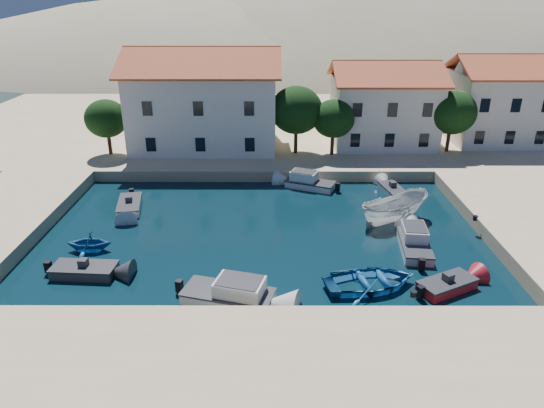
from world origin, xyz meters
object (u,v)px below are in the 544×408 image
Objects in this scene: cabin_cruiser_south at (228,294)px; boat_east at (393,222)px; building_mid at (383,102)px; cabin_cruiser_east at (415,244)px; building_right at (498,98)px; rowboat_south at (370,287)px; building_left at (205,97)px.

cabin_cruiser_south reaches higher than boat_east.
cabin_cruiser_east is (-2.03, -21.43, -4.75)m from building_mid.
building_mid is at bearing 0.85° from cabin_cruiser_east.
building_mid reaches higher than boat_east.
building_right is 1.79× the size of cabin_cruiser_south.
building_right is 2.07× the size of cabin_cruiser_east.
cabin_cruiser_east is (3.66, 4.37, 0.48)m from rowboat_south.
cabin_cruiser_south is (4.37, -26.16, -5.46)m from building_left.
boat_east is (-0.38, 4.30, -0.48)m from cabin_cruiser_east.
rowboat_south is at bearing -63.60° from building_left.
building_left is 2.78× the size of cabin_cruiser_south.
boat_east is (3.28, 8.67, 0.00)m from rowboat_south.
cabin_cruiser_east is 0.79× the size of boat_east.
cabin_cruiser_east is at bearing -95.40° from building_mid.
building_left is 30.07m from building_right.
boat_east is at bearing 57.48° from cabin_cruiser_south.
building_left reaches higher than cabin_cruiser_south.
cabin_cruiser_south is (-13.63, -27.16, -4.75)m from building_mid.
building_right is (12.00, 1.00, 0.25)m from building_mid.
cabin_cruiser_east is at bearing -52.37° from rowboat_south.
building_left is 2.53× the size of boat_east.
building_right reaches higher than building_mid.
building_right is 1.78× the size of rowboat_south.
building_mid is 22.04m from cabin_cruiser_east.
building_left is 28.31m from rowboat_south.
cabin_cruiser_east is at bearing 41.98° from cabin_cruiser_south.
rowboat_south is at bearing 146.25° from cabin_cruiser_east.
rowboat_south is 0.91× the size of boat_east.
building_left is 23.21m from boat_east.
building_right is 38.41m from cabin_cruiser_south.
cabin_cruiser_south is at bearing 87.38° from rowboat_south.
building_right is 1.63× the size of boat_east.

